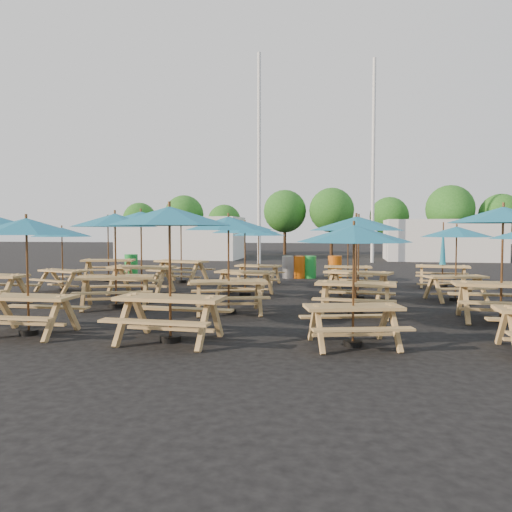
% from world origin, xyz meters
% --- Properties ---
extents(ground, '(120.00, 120.00, 0.00)m').
position_xyz_m(ground, '(0.00, 0.00, 0.00)').
color(ground, black).
rests_on(ground, ground).
extents(picnic_unit_2, '(2.42, 2.42, 2.04)m').
position_xyz_m(picnic_unit_2, '(-5.95, 0.01, 1.77)').
color(picnic_unit_2, '#AC874C').
rests_on(picnic_unit_2, ground).
extents(picnic_unit_3, '(2.76, 2.76, 2.46)m').
position_xyz_m(picnic_unit_3, '(-6.01, 3.27, 2.13)').
color(picnic_unit_3, '#AC874C').
rests_on(picnic_unit_3, ground).
extents(picnic_unit_4, '(2.06, 2.06, 2.18)m').
position_xyz_m(picnic_unit_4, '(-2.96, -6.10, 1.90)').
color(picnic_unit_4, '#AC874C').
rests_on(picnic_unit_4, ground).
extents(picnic_unit_5, '(2.81, 2.81, 2.38)m').
position_xyz_m(picnic_unit_5, '(-2.80, -2.81, 2.06)').
color(picnic_unit_5, '#AC874C').
rests_on(picnic_unit_5, ground).
extents(picnic_unit_6, '(2.47, 2.47, 2.52)m').
position_xyz_m(picnic_unit_6, '(-3.26, -0.10, 2.19)').
color(picnic_unit_6, '#AC874C').
rests_on(picnic_unit_6, ground).
extents(picnic_unit_7, '(2.82, 2.82, 2.46)m').
position_xyz_m(picnic_unit_7, '(-3.07, 3.12, 2.14)').
color(picnic_unit_7, '#AC874C').
rests_on(picnic_unit_7, ground).
extents(picnic_unit_8, '(2.32, 2.32, 2.37)m').
position_xyz_m(picnic_unit_8, '(-0.17, -6.19, 2.06)').
color(picnic_unit_8, '#AC874C').
rests_on(picnic_unit_8, ground).
extents(picnic_unit_9, '(2.61, 2.61, 2.28)m').
position_xyz_m(picnic_unit_9, '(0.16, -3.11, 1.98)').
color(picnic_unit_9, '#AC874C').
rests_on(picnic_unit_9, ground).
extents(picnic_unit_10, '(2.32, 2.32, 2.18)m').
position_xyz_m(picnic_unit_10, '(-0.08, 0.04, 1.89)').
color(picnic_unit_10, '#AC874C').
rests_on(picnic_unit_10, ground).
extents(picnic_unit_11, '(2.18, 2.18, 2.05)m').
position_xyz_m(picnic_unit_11, '(-0.20, 3.14, 1.78)').
color(picnic_unit_11, '#AC874C').
rests_on(picnic_unit_11, ground).
extents(picnic_unit_12, '(2.32, 2.32, 2.05)m').
position_xyz_m(picnic_unit_12, '(2.95, -5.99, 1.78)').
color(picnic_unit_12, '#AC874C').
rests_on(picnic_unit_12, ground).
extents(picnic_unit_13, '(2.28, 2.28, 2.27)m').
position_xyz_m(picnic_unit_13, '(3.07, -2.95, 1.97)').
color(picnic_unit_13, '#AC874C').
rests_on(picnic_unit_13, ground).
extents(picnic_unit_14, '(2.76, 2.76, 2.33)m').
position_xyz_m(picnic_unit_14, '(3.21, -0.18, 2.03)').
color(picnic_unit_14, '#AC874C').
rests_on(picnic_unit_14, ground).
extents(picnic_unit_15, '(1.95, 1.95, 2.06)m').
position_xyz_m(picnic_unit_15, '(2.95, 3.17, 1.79)').
color(picnic_unit_15, '#AC874C').
rests_on(picnic_unit_15, ground).
extents(picnic_unit_17, '(2.42, 2.42, 2.46)m').
position_xyz_m(picnic_unit_17, '(6.10, -3.13, 2.13)').
color(picnic_unit_17, '#AC874C').
rests_on(picnic_unit_17, ground).
extents(picnic_unit_18, '(2.36, 2.36, 2.06)m').
position_xyz_m(picnic_unit_18, '(5.84, -0.03, 1.79)').
color(picnic_unit_18, '#AC874C').
rests_on(picnic_unit_18, ground).
extents(picnic_unit_19, '(1.92, 1.73, 2.21)m').
position_xyz_m(picnic_unit_19, '(6.11, 3.27, 0.91)').
color(picnic_unit_19, '#AC874C').
rests_on(picnic_unit_19, ground).
extents(waste_bin_0, '(0.56, 0.56, 0.89)m').
position_xyz_m(waste_bin_0, '(-6.23, 5.82, 0.45)').
color(waste_bin_0, green).
rests_on(waste_bin_0, ground).
extents(waste_bin_1, '(0.56, 0.56, 0.89)m').
position_xyz_m(waste_bin_1, '(0.65, 5.57, 0.45)').
color(waste_bin_1, gray).
rests_on(waste_bin_1, ground).
extents(waste_bin_2, '(0.56, 0.56, 0.89)m').
position_xyz_m(waste_bin_2, '(1.03, 5.61, 0.45)').
color(waste_bin_2, '#C6530B').
rests_on(waste_bin_2, ground).
extents(waste_bin_3, '(0.56, 0.56, 0.89)m').
position_xyz_m(waste_bin_3, '(1.44, 5.74, 0.45)').
color(waste_bin_3, green).
rests_on(waste_bin_3, ground).
extents(waste_bin_4, '(0.56, 0.56, 0.89)m').
position_xyz_m(waste_bin_4, '(2.46, 6.01, 0.45)').
color(waste_bin_4, '#C6530B').
rests_on(waste_bin_4, ground).
extents(mast_0, '(0.20, 0.20, 12.00)m').
position_xyz_m(mast_0, '(-2.00, 14.00, 6.00)').
color(mast_0, silver).
rests_on(mast_0, ground).
extents(mast_1, '(0.20, 0.20, 12.00)m').
position_xyz_m(mast_1, '(4.50, 16.00, 6.00)').
color(mast_1, silver).
rests_on(mast_1, ground).
extents(event_tent_0, '(8.00, 4.00, 2.80)m').
position_xyz_m(event_tent_0, '(-8.00, 18.00, 1.40)').
color(event_tent_0, silver).
rests_on(event_tent_0, ground).
extents(event_tent_1, '(7.00, 4.00, 2.60)m').
position_xyz_m(event_tent_1, '(9.00, 19.00, 1.30)').
color(event_tent_1, silver).
rests_on(event_tent_1, ground).
extents(tree_0, '(2.80, 2.80, 4.24)m').
position_xyz_m(tree_0, '(-14.07, 25.25, 2.83)').
color(tree_0, '#382314').
rests_on(tree_0, ground).
extents(tree_1, '(3.11, 3.11, 4.72)m').
position_xyz_m(tree_1, '(-9.74, 23.90, 3.15)').
color(tree_1, '#382314').
rests_on(tree_1, ground).
extents(tree_2, '(2.59, 2.59, 3.93)m').
position_xyz_m(tree_2, '(-6.39, 23.65, 2.62)').
color(tree_2, '#382314').
rests_on(tree_2, ground).
extents(tree_3, '(3.36, 3.36, 5.09)m').
position_xyz_m(tree_3, '(-1.75, 24.72, 3.41)').
color(tree_3, '#382314').
rests_on(tree_3, ground).
extents(tree_4, '(3.41, 3.41, 5.17)m').
position_xyz_m(tree_4, '(1.90, 24.26, 3.46)').
color(tree_4, '#382314').
rests_on(tree_4, ground).
extents(tree_5, '(2.94, 2.94, 4.45)m').
position_xyz_m(tree_5, '(6.22, 24.67, 2.97)').
color(tree_5, '#382314').
rests_on(tree_5, ground).
extents(tree_6, '(3.38, 3.38, 5.13)m').
position_xyz_m(tree_6, '(10.23, 22.90, 3.43)').
color(tree_6, '#382314').
rests_on(tree_6, ground).
extents(tree_7, '(2.95, 2.95, 4.48)m').
position_xyz_m(tree_7, '(13.63, 22.92, 2.99)').
color(tree_7, '#382314').
rests_on(tree_7, ground).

